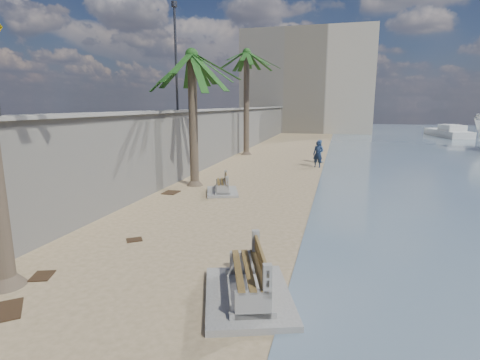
{
  "coord_description": "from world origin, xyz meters",
  "views": [
    {
      "loc": [
        2.9,
        -5.8,
        3.87
      ],
      "look_at": [
        -0.5,
        7.0,
        1.2
      ],
      "focal_mm": 28.0,
      "sensor_mm": 36.0,
      "label": 1
    }
  ],
  "objects_px": {
    "bench_far": "(222,185)",
    "bench_near": "(248,278)",
    "palm_mid": "(192,56)",
    "person_a": "(318,152)",
    "palm_back": "(247,54)",
    "person_b": "(319,150)",
    "yacht_far": "(447,134)"
  },
  "relations": [
    {
      "from": "palm_mid",
      "to": "palm_back",
      "type": "xyz_separation_m",
      "value": [
        -0.34,
        11.84,
        1.55
      ]
    },
    {
      "from": "person_b",
      "to": "palm_mid",
      "type": "bearing_deg",
      "value": 85.76
    },
    {
      "from": "bench_far",
      "to": "palm_back",
      "type": "xyz_separation_m",
      "value": [
        -2.12,
        13.02,
        7.25
      ]
    },
    {
      "from": "bench_far",
      "to": "person_b",
      "type": "height_order",
      "value": "person_b"
    },
    {
      "from": "palm_back",
      "to": "person_b",
      "type": "xyz_separation_m",
      "value": [
        5.76,
        -2.62,
        -6.75
      ]
    },
    {
      "from": "bench_near",
      "to": "palm_back",
      "type": "distance_m",
      "value": 23.55
    },
    {
      "from": "person_a",
      "to": "bench_near",
      "type": "bearing_deg",
      "value": -80.51
    },
    {
      "from": "bench_far",
      "to": "bench_near",
      "type": "bearing_deg",
      "value": -69.23
    },
    {
      "from": "bench_near",
      "to": "bench_far",
      "type": "bearing_deg",
      "value": 110.77
    },
    {
      "from": "person_a",
      "to": "yacht_far",
      "type": "distance_m",
      "value": 31.35
    },
    {
      "from": "bench_near",
      "to": "yacht_far",
      "type": "relative_size",
      "value": 0.32
    },
    {
      "from": "yacht_far",
      "to": "bench_far",
      "type": "bearing_deg",
      "value": 145.56
    },
    {
      "from": "bench_far",
      "to": "person_a",
      "type": "height_order",
      "value": "person_a"
    },
    {
      "from": "palm_back",
      "to": "person_b",
      "type": "relative_size",
      "value": 5.06
    },
    {
      "from": "person_a",
      "to": "palm_mid",
      "type": "bearing_deg",
      "value": -117.0
    },
    {
      "from": "yacht_far",
      "to": "person_b",
      "type": "bearing_deg",
      "value": 142.94
    },
    {
      "from": "bench_far",
      "to": "palm_back",
      "type": "bearing_deg",
      "value": 99.24
    },
    {
      "from": "palm_mid",
      "to": "person_a",
      "type": "height_order",
      "value": "palm_mid"
    },
    {
      "from": "yacht_far",
      "to": "palm_back",
      "type": "bearing_deg",
      "value": 131.05
    },
    {
      "from": "bench_far",
      "to": "person_a",
      "type": "distance_m",
      "value": 9.05
    },
    {
      "from": "palm_back",
      "to": "bench_near",
      "type": "bearing_deg",
      "value": -75.98
    },
    {
      "from": "palm_back",
      "to": "yacht_far",
      "type": "height_order",
      "value": "palm_back"
    },
    {
      "from": "palm_mid",
      "to": "person_a",
      "type": "xyz_separation_m",
      "value": [
        5.47,
        7.06,
        -5.1
      ]
    },
    {
      "from": "bench_near",
      "to": "palm_mid",
      "type": "xyz_separation_m",
      "value": [
        -5.1,
        9.93,
        5.6
      ]
    },
    {
      "from": "bench_far",
      "to": "yacht_far",
      "type": "height_order",
      "value": "yacht_far"
    },
    {
      "from": "person_a",
      "to": "yacht_far",
      "type": "bearing_deg",
      "value": 73.79
    },
    {
      "from": "bench_near",
      "to": "palm_mid",
      "type": "bearing_deg",
      "value": 117.17
    },
    {
      "from": "palm_back",
      "to": "person_b",
      "type": "distance_m",
      "value": 9.25
    },
    {
      "from": "bench_near",
      "to": "bench_far",
      "type": "height_order",
      "value": "bench_near"
    },
    {
      "from": "palm_back",
      "to": "bench_far",
      "type": "bearing_deg",
      "value": -80.76
    },
    {
      "from": "bench_near",
      "to": "bench_far",
      "type": "xyz_separation_m",
      "value": [
        -3.32,
        8.75,
        -0.1
      ]
    },
    {
      "from": "palm_mid",
      "to": "person_a",
      "type": "bearing_deg",
      "value": 52.25
    }
  ]
}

